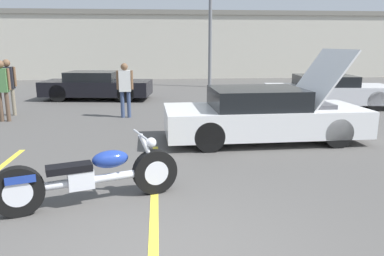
# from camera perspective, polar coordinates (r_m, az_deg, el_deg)

# --- Properties ---
(parking_stripe_middle) EXTENTS (0.12, 5.27, 0.01)m
(parking_stripe_middle) POSITION_cam_1_polar(r_m,az_deg,el_deg) (6.11, -5.73, -9.50)
(parking_stripe_middle) COLOR yellow
(parking_stripe_middle) RESTS_ON ground
(far_building) EXTENTS (32.00, 4.20, 4.40)m
(far_building) POSITION_cam_1_polar(r_m,az_deg,el_deg) (26.88, -5.37, 12.80)
(far_building) COLOR beige
(far_building) RESTS_ON ground
(motorcycle) EXTENTS (2.56, 1.10, 0.99)m
(motorcycle) POSITION_cam_1_polar(r_m,az_deg,el_deg) (5.69, -15.20, -7.17)
(motorcycle) COLOR black
(motorcycle) RESTS_ON ground
(show_car_hood_open) EXTENTS (4.79, 2.06, 2.18)m
(show_car_hood_open) POSITION_cam_1_polar(r_m,az_deg,el_deg) (9.21, 10.89, 2.00)
(show_car_hood_open) COLOR white
(show_car_hood_open) RESTS_ON ground
(parked_car_left_row) EXTENTS (4.61, 2.29, 1.17)m
(parked_car_left_row) POSITION_cam_1_polar(r_m,az_deg,el_deg) (16.25, -14.38, 6.25)
(parked_car_left_row) COLOR black
(parked_car_left_row) RESTS_ON ground
(parked_car_right_row) EXTENTS (4.62, 2.22, 1.18)m
(parked_car_right_row) POSITION_cam_1_polar(r_m,az_deg,el_deg) (14.67, 20.01, 5.24)
(parked_car_right_row) COLOR silver
(parked_car_right_row) RESTS_ON ground
(spectator_near_motorcycle) EXTENTS (0.52, 0.22, 1.71)m
(spectator_near_motorcycle) POSITION_cam_1_polar(r_m,az_deg,el_deg) (11.99, -10.18, 6.40)
(spectator_near_motorcycle) COLOR #38476B
(spectator_near_motorcycle) RESTS_ON ground
(spectator_by_show_car) EXTENTS (0.52, 0.24, 1.82)m
(spectator_by_show_car) POSITION_cam_1_polar(r_m,az_deg,el_deg) (13.51, -26.20, 6.30)
(spectator_by_show_car) COLOR gray
(spectator_by_show_car) RESTS_ON ground
(spectator_midground) EXTENTS (0.52, 0.24, 1.83)m
(spectator_midground) POSITION_cam_1_polar(r_m,az_deg,el_deg) (12.52, -27.01, 5.86)
(spectator_midground) COLOR brown
(spectator_midground) RESTS_ON ground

